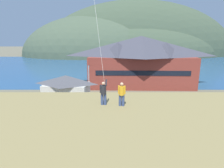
# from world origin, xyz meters

# --- Properties ---
(ground_plane) EXTENTS (600.00, 600.00, 0.00)m
(ground_plane) POSITION_xyz_m (0.00, 0.00, 0.00)
(ground_plane) COLOR #66604C
(parking_lot_pad) EXTENTS (40.00, 20.00, 0.10)m
(parking_lot_pad) POSITION_xyz_m (0.00, 5.00, 0.05)
(parking_lot_pad) COLOR gray
(parking_lot_pad) RESTS_ON ground
(bay_water) EXTENTS (360.00, 84.00, 0.03)m
(bay_water) POSITION_xyz_m (0.00, 60.00, 0.01)
(bay_water) COLOR navy
(bay_water) RESTS_ON ground
(far_hill_west_ridge) EXTENTS (107.32, 72.87, 57.74)m
(far_hill_west_ridge) POSITION_xyz_m (-12.19, 116.89, 0.00)
(far_hill_west_ridge) COLOR #42513D
(far_hill_west_ridge) RESTS_ON ground
(far_hill_east_peak) EXTENTS (122.43, 67.76, 51.71)m
(far_hill_east_peak) POSITION_xyz_m (17.32, 116.64, 0.00)
(far_hill_east_peak) COLOR #3D4C38
(far_hill_east_peak) RESTS_ON ground
(far_hill_center_saddle) EXTENTS (142.27, 55.23, 77.42)m
(far_hill_center_saddle) POSITION_xyz_m (17.55, 116.52, 0.00)
(far_hill_center_saddle) COLOR #3D4C38
(far_hill_center_saddle) RESTS_ON ground
(harbor_lodge) EXTENTS (26.26, 12.36, 12.00)m
(harbor_lodge) POSITION_xyz_m (6.38, 22.23, 6.39)
(harbor_lodge) COLOR brown
(harbor_lodge) RESTS_ON ground
(storage_shed_near_lot) EXTENTS (8.19, 5.32, 5.33)m
(storage_shed_near_lot) POSITION_xyz_m (-8.25, 7.63, 2.76)
(storage_shed_near_lot) COLOR beige
(storage_shed_near_lot) RESTS_ON ground
(wharf_dock) EXTENTS (3.20, 10.52, 0.70)m
(wharf_dock) POSITION_xyz_m (-0.76, 33.86, 0.35)
(wharf_dock) COLOR #70604C
(wharf_dock) RESTS_ON ground
(moored_boat_wharfside) EXTENTS (2.68, 8.21, 2.16)m
(moored_boat_wharfside) POSITION_xyz_m (-4.44, 33.29, 0.72)
(moored_boat_wharfside) COLOR #23564C
(moored_boat_wharfside) RESTS_ON ground
(moored_boat_outer_mooring) EXTENTS (2.40, 7.35, 2.16)m
(moored_boat_outer_mooring) POSITION_xyz_m (2.76, 36.29, 0.72)
(moored_boat_outer_mooring) COLOR navy
(moored_boat_outer_mooring) RESTS_ON ground
(parked_car_front_row_end) EXTENTS (4.29, 2.23, 1.82)m
(parked_car_front_row_end) POSITION_xyz_m (7.66, 6.10, 1.06)
(parked_car_front_row_end) COLOR #9EA3A8
(parked_car_front_row_end) RESTS_ON parking_lot_pad
(parked_car_front_row_silver) EXTENTS (4.32, 2.30, 1.82)m
(parked_car_front_row_silver) POSITION_xyz_m (11.01, 1.20, 1.06)
(parked_car_front_row_silver) COLOR #B28923
(parked_car_front_row_silver) RESTS_ON parking_lot_pad
(parked_car_back_row_right) EXTENTS (4.32, 2.31, 1.82)m
(parked_car_back_row_right) POSITION_xyz_m (-13.78, 6.56, 1.06)
(parked_car_back_row_right) COLOR #9EA3A8
(parked_car_back_row_right) RESTS_ON parking_lot_pad
(parked_car_back_row_left) EXTENTS (4.30, 2.26, 1.82)m
(parked_car_back_row_left) POSITION_xyz_m (1.50, 5.55, 1.06)
(parked_car_back_row_left) COLOR slate
(parked_car_back_row_left) RESTS_ON parking_lot_pad
(parked_car_mid_row_near) EXTENTS (4.24, 2.14, 1.82)m
(parked_car_mid_row_near) POSITION_xyz_m (5.30, 1.58, 1.06)
(parked_car_mid_row_near) COLOR black
(parked_car_mid_row_near) RESTS_ON parking_lot_pad
(parking_light_pole) EXTENTS (0.24, 0.78, 6.42)m
(parking_light_pole) POSITION_xyz_m (-4.79, 10.56, 3.84)
(parking_light_pole) COLOR #ADADB2
(parking_light_pole) RESTS_ON parking_lot_pad
(person_kite_flyer) EXTENTS (0.53, 0.65, 1.86)m
(person_kite_flyer) POSITION_xyz_m (-1.17, -9.46, 7.35)
(person_kite_flyer) COLOR #384770
(person_kite_flyer) RESTS_ON grassy_hill_foreground
(person_companion) EXTENTS (0.54, 0.40, 1.74)m
(person_companion) POSITION_xyz_m (0.15, -9.68, 7.34)
(person_companion) COLOR #384770
(person_companion) RESTS_ON grassy_hill_foreground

